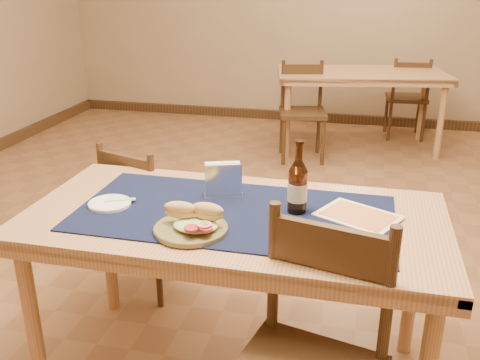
% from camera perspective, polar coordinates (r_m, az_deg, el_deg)
% --- Properties ---
extents(room, '(6.04, 7.04, 2.84)m').
position_cam_1_polar(room, '(2.65, 3.66, 16.65)').
color(room, brown).
rests_on(room, ground).
extents(main_table, '(1.60, 0.80, 0.75)m').
position_cam_1_polar(main_table, '(2.08, -0.64, -5.65)').
color(main_table, tan).
rests_on(main_table, ground).
extents(placemat, '(1.20, 0.60, 0.01)m').
position_cam_1_polar(placemat, '(2.05, -0.65, -3.52)').
color(placemat, black).
rests_on(placemat, main_table).
extents(baseboard, '(6.00, 7.00, 0.10)m').
position_cam_1_polar(baseboard, '(3.07, 3.07, -9.37)').
color(baseboard, '#402917').
rests_on(baseboard, ground).
extents(back_table, '(1.66, 1.05, 0.75)m').
position_cam_1_polar(back_table, '(5.24, 12.76, 10.35)').
color(back_table, tan).
rests_on(back_table, ground).
extents(chair_main_far, '(0.49, 0.49, 0.83)m').
position_cam_1_polar(chair_main_far, '(2.84, -9.81, -3.60)').
color(chair_main_far, '#402917').
rests_on(chair_main_far, ground).
extents(chair_back_near, '(0.48, 0.48, 0.88)m').
position_cam_1_polar(chair_back_near, '(4.91, 6.66, 7.48)').
color(chair_back_near, '#402917').
rests_on(chair_back_near, ground).
extents(chair_back_far, '(0.42, 0.42, 0.83)m').
position_cam_1_polar(chair_back_far, '(5.76, 17.40, 8.48)').
color(chair_back_far, '#402917').
rests_on(chair_back_far, ground).
extents(sandwich_plate, '(0.26, 0.26, 0.10)m').
position_cam_1_polar(sandwich_plate, '(1.90, -5.08, -4.68)').
color(sandwich_plate, brown).
rests_on(sandwich_plate, placemat).
extents(side_plate, '(0.17, 0.17, 0.01)m').
position_cam_1_polar(side_plate, '(2.17, -13.73, -2.41)').
color(side_plate, white).
rests_on(side_plate, placemat).
extents(fork, '(0.12, 0.07, 0.00)m').
position_cam_1_polar(fork, '(2.17, -12.43, -2.10)').
color(fork, '#88E77E').
rests_on(fork, side_plate).
extents(beer_bottle, '(0.08, 0.08, 0.28)m').
position_cam_1_polar(beer_bottle, '(2.02, 6.16, -0.65)').
color(beer_bottle, '#43200C').
rests_on(beer_bottle, placemat).
extents(napkin_holder, '(0.17, 0.11, 0.14)m').
position_cam_1_polar(napkin_holder, '(2.17, -1.80, -0.07)').
color(napkin_holder, white).
rests_on(napkin_holder, placemat).
extents(menu_card, '(0.35, 0.31, 0.01)m').
position_cam_1_polar(menu_card, '(2.06, 12.50, -3.73)').
color(menu_card, beige).
rests_on(menu_card, placemat).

